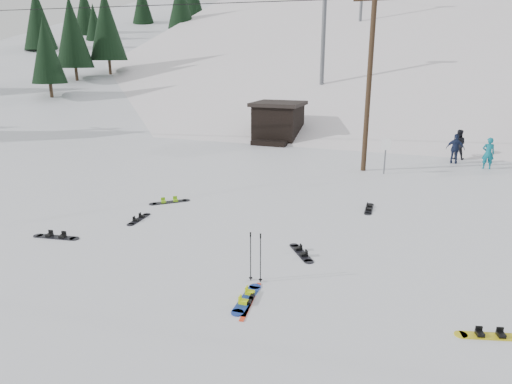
% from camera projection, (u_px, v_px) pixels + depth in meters
% --- Properties ---
extents(ground, '(200.00, 200.00, 0.00)m').
position_uv_depth(ground, '(214.00, 280.00, 12.21)').
color(ground, silver).
rests_on(ground, ground).
extents(ski_slope, '(60.00, 85.24, 65.97)m').
position_uv_depth(ski_slope, '(384.00, 187.00, 64.98)').
color(ski_slope, white).
rests_on(ski_slope, ground).
extents(ridge_left, '(47.54, 95.03, 58.38)m').
position_uv_depth(ridge_left, '(140.00, 170.00, 70.58)').
color(ridge_left, silver).
rests_on(ridge_left, ground).
extents(treeline_left, '(20.00, 64.00, 10.00)m').
position_uv_depth(treeline_left, '(112.00, 103.00, 59.61)').
color(treeline_left, black).
rests_on(treeline_left, ground).
extents(treeline_crest, '(50.00, 6.00, 10.00)m').
position_uv_depth(treeline_crest, '(404.00, 88.00, 89.42)').
color(treeline_crest, black).
rests_on(treeline_crest, ski_slope).
extents(utility_pole, '(2.00, 0.26, 9.00)m').
position_uv_depth(utility_pole, '(369.00, 79.00, 22.78)').
color(utility_pole, '#3A2819').
rests_on(utility_pole, ground).
extents(trail_sign, '(0.50, 0.09, 1.85)m').
position_uv_depth(trail_sign, '(386.00, 149.00, 22.99)').
color(trail_sign, '#595B60').
rests_on(trail_sign, ground).
extents(lift_hut, '(3.40, 4.10, 2.75)m').
position_uv_depth(lift_hut, '(278.00, 122.00, 32.31)').
color(lift_hut, black).
rests_on(lift_hut, ground).
extents(lift_tower_near, '(2.20, 0.36, 8.00)m').
position_uv_depth(lift_tower_near, '(324.00, 31.00, 38.28)').
color(lift_tower_near, '#595B60').
rests_on(lift_tower_near, ski_slope).
extents(hero_snowboard, '(0.36, 1.63, 0.11)m').
position_uv_depth(hero_snowboard, '(247.00, 298.00, 11.20)').
color(hero_snowboard, navy).
rests_on(hero_snowboard, ground).
extents(hero_skis, '(0.35, 1.84, 0.10)m').
position_uv_depth(hero_skis, '(251.00, 300.00, 11.12)').
color(hero_skis, red).
rests_on(hero_skis, ground).
extents(ski_poles, '(0.38, 0.10, 1.37)m').
position_uv_depth(ski_poles, '(255.00, 257.00, 11.94)').
color(ski_poles, black).
rests_on(ski_poles, ground).
extents(board_scatter_a, '(1.64, 0.52, 0.12)m').
position_uv_depth(board_scatter_a, '(56.00, 237.00, 15.07)').
color(board_scatter_a, black).
rests_on(board_scatter_a, ground).
extents(board_scatter_b, '(0.35, 1.43, 0.10)m').
position_uv_depth(board_scatter_b, '(139.00, 219.00, 16.74)').
color(board_scatter_b, black).
rests_on(board_scatter_b, ground).
extents(board_scatter_c, '(1.33, 1.24, 0.12)m').
position_uv_depth(board_scatter_c, '(170.00, 202.00, 18.73)').
color(board_scatter_c, black).
rests_on(board_scatter_c, ground).
extents(board_scatter_d, '(1.03, 1.30, 0.11)m').
position_uv_depth(board_scatter_d, '(301.00, 253.00, 13.84)').
color(board_scatter_d, black).
rests_on(board_scatter_d, ground).
extents(board_scatter_e, '(1.44, 0.60, 0.10)m').
position_uv_depth(board_scatter_e, '(490.00, 336.00, 9.71)').
color(board_scatter_e, yellow).
rests_on(board_scatter_e, ground).
extents(board_scatter_f, '(0.35, 1.52, 0.11)m').
position_uv_depth(board_scatter_f, '(369.00, 209.00, 17.89)').
color(board_scatter_f, black).
rests_on(board_scatter_f, ground).
extents(skier_teal, '(0.63, 0.43, 1.69)m').
position_uv_depth(skier_teal, '(488.00, 153.00, 24.23)').
color(skier_teal, '#0B6577').
rests_on(skier_teal, ground).
extents(skier_dark, '(0.89, 0.72, 1.74)m').
position_uv_depth(skier_dark, '(458.00, 144.00, 26.57)').
color(skier_dark, black).
rests_on(skier_dark, ground).
extents(skier_navy, '(1.02, 0.52, 1.67)m').
position_uv_depth(skier_navy, '(455.00, 149.00, 25.46)').
color(skier_navy, '#192340').
rests_on(skier_navy, ground).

